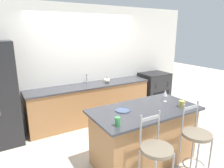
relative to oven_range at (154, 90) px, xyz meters
The scene contains 13 objects.
ground_plane 2.03m from the oven_range, behind, with size 18.00×18.00×0.00m, color beige.
wall_back 2.15m from the oven_range, behind, with size 6.00×0.07×2.70m.
back_counter 1.94m from the oven_range, behind, with size 2.93×0.65×0.90m.
sink_faucet 2.03m from the oven_range, behind, with size 0.02×0.13×0.22m.
kitchen_island 2.59m from the oven_range, 135.21° to the right, with size 1.74×0.91×0.92m.
oven_range is the anchor object (origin of this frame).
bar_stool_near 3.34m from the oven_range, 131.37° to the right, with size 0.40×0.40×1.13m.
bar_stool_far 2.92m from the oven_range, 120.29° to the right, with size 0.40×0.40×1.13m.
dinner_plate 2.82m from the oven_range, 141.85° to the right, with size 0.24×0.24×0.02m.
wine_glass 2.26m from the oven_range, 127.34° to the right, with size 0.07×0.07×0.21m.
coffee_mug 2.47m from the oven_range, 121.72° to the right, with size 0.13×0.09×0.10m.
tumbler_cup 3.33m from the oven_range, 140.12° to the right, with size 0.07×0.07×0.12m.
pumpkin_decoration 1.60m from the oven_range, behind, with size 0.15×0.15×0.14m.
Camera 1 is at (-1.83, -3.77, 2.10)m, focal length 32.00 mm.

